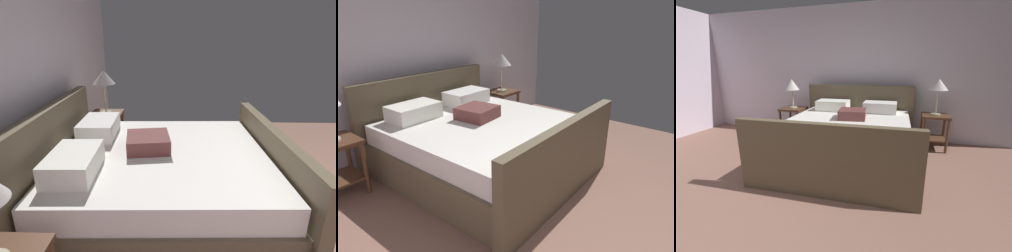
% 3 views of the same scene
% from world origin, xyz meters
% --- Properties ---
extents(bed, '(2.08, 2.23, 1.05)m').
position_xyz_m(bed, '(0.38, 1.98, 0.34)').
color(bed, brown).
rests_on(bed, ground).
extents(nightstand_right, '(0.44, 0.44, 0.60)m').
position_xyz_m(nightstand_right, '(1.70, 2.82, 0.40)').
color(nightstand_right, '#543421').
rests_on(nightstand_right, ground).
extents(table_lamp_right, '(0.31, 0.31, 0.60)m').
position_xyz_m(table_lamp_right, '(1.70, 2.82, 1.09)').
color(table_lamp_right, '#B7B293').
rests_on(table_lamp_right, nightstand_right).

